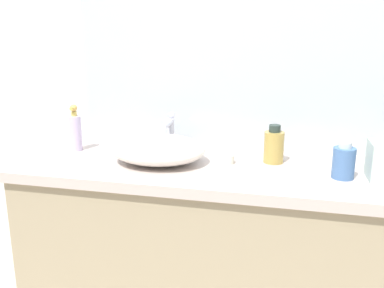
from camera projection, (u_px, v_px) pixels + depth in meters
The scene contains 9 objects.
bathroom_wall_rear at pixel (245, 42), 1.74m from camera, with size 6.00×0.06×2.60m, color silver.
vanity_counter at pixel (225, 268), 1.68m from camera, with size 1.59×0.53×0.86m.
wall_mirror_panel at pixel (241, 0), 1.66m from camera, with size 1.38×0.01×1.20m, color #B2BCC6.
sink_basin at pixel (158, 149), 1.59m from camera, with size 0.36×0.29×0.10m, color silver.
faucet at pixel (170, 129), 1.73m from camera, with size 0.03×0.14×0.16m.
soap_dispenser at pixel (75, 131), 1.75m from camera, with size 0.05×0.05×0.19m.
perfume_bottle at pixel (274, 146), 1.59m from camera, with size 0.08×0.08×0.15m.
spray_can at pixel (344, 162), 1.42m from camera, with size 0.07×0.07×0.13m.
candle_jar at pixel (227, 159), 1.59m from camera, with size 0.05×0.05×0.03m, color silver.
Camera 1 is at (0.20, -1.06, 1.34)m, focal length 39.50 mm.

